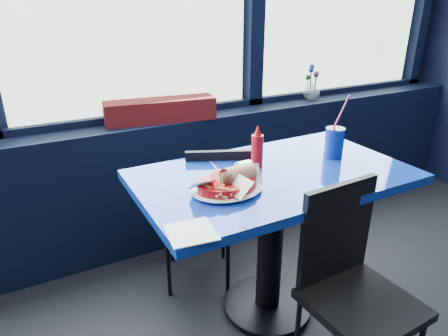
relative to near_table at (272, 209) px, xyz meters
The scene contains 10 objects.
window_sill 0.94m from the near_table, 109.03° to the left, with size 5.00×0.26×0.80m, color black.
near_table is the anchor object (origin of this frame).
chair_near_front 0.46m from the near_table, 82.06° to the right, with size 0.39×0.39×0.82m.
chair_near_back 0.39m from the near_table, 117.22° to the left, with size 0.47×0.47×0.79m.
planter_box 0.92m from the near_table, 104.22° to the left, with size 0.63×0.16×0.13m, color maroon.
flower_vase 1.29m from the near_table, 43.49° to the left, with size 0.14×0.14×0.24m.
food_basket 0.35m from the near_table, 165.69° to the right, with size 0.32×0.32×0.10m.
ketchup_bottle 0.29m from the near_table, 110.08° to the left, with size 0.05×0.05×0.20m.
soda_cup 0.44m from the near_table, ahead, with size 0.09×0.09×0.30m.
napkin 0.62m from the near_table, 151.70° to the right, with size 0.15×0.15×0.00m, color white.
Camera 1 is at (-0.65, 0.69, 1.45)m, focal length 32.00 mm.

